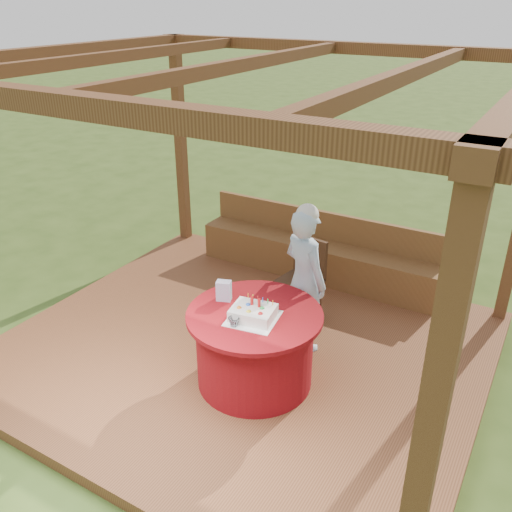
{
  "coord_description": "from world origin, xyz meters",
  "views": [
    {
      "loc": [
        2.39,
        -3.82,
        3.28
      ],
      "look_at": [
        0.0,
        0.25,
        1.0
      ],
      "focal_mm": 38.0,
      "sensor_mm": 36.0,
      "label": 1
    }
  ],
  "objects_px": {
    "table": "(255,347)",
    "bench": "(316,256)",
    "elderly_woman": "(304,278)",
    "drinking_glass": "(234,322)",
    "chair": "(304,274)",
    "birthday_cake": "(253,313)",
    "gift_bag": "(224,291)"
  },
  "relations": [
    {
      "from": "gift_bag",
      "to": "table",
      "type": "bearing_deg",
      "value": -29.4
    },
    {
      "from": "table",
      "to": "birthday_cake",
      "type": "xyz_separation_m",
      "value": [
        0.04,
        -0.09,
        0.41
      ]
    },
    {
      "from": "chair",
      "to": "gift_bag",
      "type": "height_order",
      "value": "gift_bag"
    },
    {
      "from": "bench",
      "to": "elderly_woman",
      "type": "height_order",
      "value": "elderly_woman"
    },
    {
      "from": "elderly_woman",
      "to": "drinking_glass",
      "type": "bearing_deg",
      "value": -98.92
    },
    {
      "from": "chair",
      "to": "drinking_glass",
      "type": "distance_m",
      "value": 1.58
    },
    {
      "from": "bench",
      "to": "chair",
      "type": "distance_m",
      "value": 0.91
    },
    {
      "from": "chair",
      "to": "drinking_glass",
      "type": "bearing_deg",
      "value": -86.13
    },
    {
      "from": "bench",
      "to": "gift_bag",
      "type": "bearing_deg",
      "value": -89.09
    },
    {
      "from": "table",
      "to": "elderly_woman",
      "type": "height_order",
      "value": "elderly_woman"
    },
    {
      "from": "bench",
      "to": "table",
      "type": "bearing_deg",
      "value": -79.92
    },
    {
      "from": "drinking_glass",
      "to": "elderly_woman",
      "type": "bearing_deg",
      "value": 81.08
    },
    {
      "from": "birthday_cake",
      "to": "bench",
      "type": "bearing_deg",
      "value": 100.57
    },
    {
      "from": "bench",
      "to": "chair",
      "type": "height_order",
      "value": "chair"
    },
    {
      "from": "elderly_woman",
      "to": "birthday_cake",
      "type": "height_order",
      "value": "elderly_woman"
    },
    {
      "from": "elderly_woman",
      "to": "gift_bag",
      "type": "height_order",
      "value": "elderly_woman"
    },
    {
      "from": "elderly_woman",
      "to": "gift_bag",
      "type": "relative_size",
      "value": 8.08
    },
    {
      "from": "chair",
      "to": "table",
      "type": "bearing_deg",
      "value": -83.51
    },
    {
      "from": "elderly_woman",
      "to": "bench",
      "type": "bearing_deg",
      "value": 109.42
    },
    {
      "from": "chair",
      "to": "birthday_cake",
      "type": "height_order",
      "value": "birthday_cake"
    },
    {
      "from": "table",
      "to": "gift_bag",
      "type": "distance_m",
      "value": 0.57
    },
    {
      "from": "bench",
      "to": "gift_bag",
      "type": "distance_m",
      "value": 2.15
    },
    {
      "from": "bench",
      "to": "chair",
      "type": "bearing_deg",
      "value": -74.71
    },
    {
      "from": "birthday_cake",
      "to": "gift_bag",
      "type": "relative_size",
      "value": 2.5
    },
    {
      "from": "birthday_cake",
      "to": "elderly_woman",
      "type": "bearing_deg",
      "value": 84.39
    },
    {
      "from": "chair",
      "to": "drinking_glass",
      "type": "xyz_separation_m",
      "value": [
        0.1,
        -1.55,
        0.29
      ]
    },
    {
      "from": "chair",
      "to": "birthday_cake",
      "type": "relative_size",
      "value": 1.86
    },
    {
      "from": "table",
      "to": "bench",
      "type": "bearing_deg",
      "value": 100.08
    },
    {
      "from": "bench",
      "to": "table",
      "type": "height_order",
      "value": "bench"
    },
    {
      "from": "elderly_woman",
      "to": "drinking_glass",
      "type": "relative_size",
      "value": 16.34
    },
    {
      "from": "gift_bag",
      "to": "drinking_glass",
      "type": "relative_size",
      "value": 2.02
    },
    {
      "from": "table",
      "to": "elderly_woman",
      "type": "relative_size",
      "value": 0.79
    }
  ]
}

